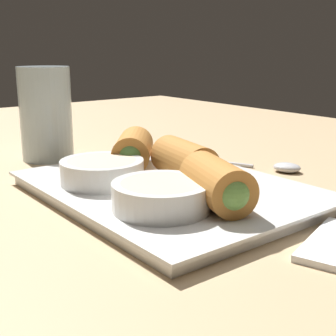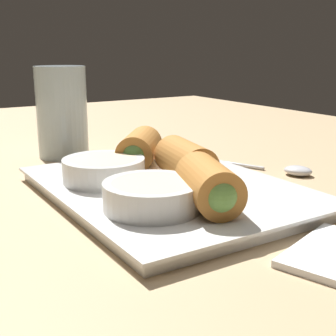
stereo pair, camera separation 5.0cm
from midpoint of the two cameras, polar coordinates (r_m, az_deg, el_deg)
table_surface at (r=50.77cm, az=-5.34°, el=-5.20°), size 180.00×140.00×2.00cm
serving_plate at (r=51.57cm, az=-2.80°, el=-2.77°), size 31.68×23.95×1.50cm
roll_front_left at (r=43.20cm, az=2.86°, el=-2.06°), size 9.38×7.07×4.51cm
roll_front_right at (r=57.93cm, az=-6.79°, el=2.13°), size 9.26×8.73×4.51cm
roll_back_left at (r=51.99cm, az=-0.74°, el=0.81°), size 9.37×6.07×4.51cm
dipping_bowl_near at (r=52.26cm, az=-10.79°, el=-0.33°), size 9.18×9.18×2.60cm
dipping_bowl_far at (r=43.05cm, az=-4.18°, el=-3.32°), size 9.18×9.18×2.60cm
spoon at (r=63.64cm, az=10.69°, el=0.15°), size 15.90×8.40×1.25cm
drinking_glass at (r=71.08cm, az=-16.64°, el=6.35°), size 7.45×7.45×13.45cm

